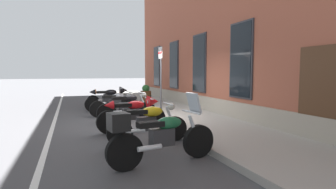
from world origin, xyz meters
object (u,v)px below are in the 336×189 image
at_px(motorcycle_green_touring, 159,136).
at_px(barrel_planter, 146,94).
at_px(motorcycle_black_sport, 111,98).
at_px(motorcycle_red_sport, 135,112).
at_px(motorcycle_orange_sport, 111,96).
at_px(motorcycle_grey_naked, 117,104).
at_px(motorcycle_yellow_naked, 149,124).
at_px(motorcycle_black_naked, 128,108).
at_px(parking_sign, 161,70).

xyz_separation_m(motorcycle_green_touring, barrel_planter, (-9.40, 2.36, -0.02)).
relative_size(motorcycle_black_sport, motorcycle_red_sport, 1.00).
bearing_deg(motorcycle_red_sport, motorcycle_orange_sport, 178.64).
distance_m(motorcycle_black_sport, motorcycle_grey_naked, 1.46).
relative_size(motorcycle_red_sport, barrel_planter, 2.30).
bearing_deg(motorcycle_yellow_naked, motorcycle_grey_naked, -179.36).
xyz_separation_m(motorcycle_black_sport, motorcycle_black_naked, (2.92, 0.17, -0.09)).
bearing_deg(motorcycle_black_sport, barrel_planter, 133.15).
bearing_deg(barrel_planter, parking_sign, -7.65).
height_order(motorcycle_black_naked, parking_sign, parking_sign).
bearing_deg(motorcycle_black_naked, parking_sign, 117.28).
xyz_separation_m(motorcycle_black_sport, parking_sign, (2.17, 1.62, 1.21)).
bearing_deg(motorcycle_yellow_naked, motorcycle_orange_sport, 179.02).
distance_m(motorcycle_yellow_naked, motorcycle_green_touring, 1.52).
distance_m(motorcycle_yellow_naked, barrel_planter, 8.17).
relative_size(motorcycle_grey_naked, parking_sign, 0.81).
distance_m(motorcycle_grey_naked, motorcycle_yellow_naked, 4.39).
height_order(motorcycle_orange_sport, motorcycle_yellow_naked, motorcycle_orange_sport).
xyz_separation_m(motorcycle_yellow_naked, barrel_planter, (-7.90, 2.11, 0.05)).
bearing_deg(motorcycle_red_sport, motorcycle_black_sport, -179.13).
xyz_separation_m(motorcycle_black_sport, motorcycle_green_touring, (7.35, -0.17, -0.04)).
bearing_deg(motorcycle_black_naked, motorcycle_black_sport, -176.73).
bearing_deg(motorcycle_black_sport, motorcycle_grey_naked, 1.24).
bearing_deg(motorcycle_red_sport, barrel_planter, 161.85).
xyz_separation_m(motorcycle_yellow_naked, motorcycle_green_touring, (1.50, -0.25, 0.07)).
height_order(motorcycle_black_sport, parking_sign, parking_sign).
relative_size(motorcycle_orange_sport, motorcycle_yellow_naked, 1.07).
bearing_deg(parking_sign, motorcycle_yellow_naked, -22.73).
bearing_deg(motorcycle_red_sport, motorcycle_yellow_naked, 0.54).
bearing_deg(barrel_planter, motorcycle_grey_naked, -31.59).
xyz_separation_m(motorcycle_orange_sport, motorcycle_grey_naked, (2.79, -0.17, -0.07)).
relative_size(motorcycle_grey_naked, motorcycle_green_touring, 0.94).
xyz_separation_m(motorcycle_grey_naked, barrel_planter, (-3.51, 2.16, 0.05)).
relative_size(motorcycle_grey_naked, motorcycle_yellow_naked, 1.04).
height_order(motorcycle_yellow_naked, motorcycle_green_touring, motorcycle_green_touring).
distance_m(motorcycle_black_naked, motorcycle_green_touring, 4.44).
height_order(motorcycle_black_sport, motorcycle_black_naked, motorcycle_black_sport).
distance_m(motorcycle_black_sport, motorcycle_red_sport, 4.42).
distance_m(motorcycle_orange_sport, motorcycle_red_sport, 5.75).
height_order(motorcycle_orange_sport, parking_sign, parking_sign).
height_order(motorcycle_red_sport, barrel_planter, barrel_planter).
height_order(motorcycle_orange_sport, barrel_planter, barrel_planter).
distance_m(motorcycle_green_touring, barrel_planter, 9.69).
bearing_deg(barrel_planter, motorcycle_orange_sport, -70.14).
distance_m(motorcycle_red_sport, motorcycle_yellow_naked, 1.43).
relative_size(motorcycle_black_sport, motorcycle_grey_naked, 0.99).
distance_m(motorcycle_grey_naked, parking_sign, 2.18).
relative_size(motorcycle_green_touring, barrel_planter, 2.47).
height_order(motorcycle_orange_sport, motorcycle_black_sport, motorcycle_black_sport).
relative_size(motorcycle_black_sport, motorcycle_green_touring, 0.94).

